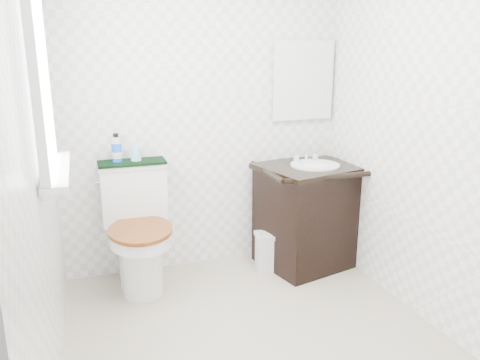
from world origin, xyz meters
TOP-DOWN VIEW (x-y plane):
  - floor at (0.00, 0.00)m, footprint 2.40×2.40m
  - wall_back at (0.00, 1.20)m, footprint 2.40×0.00m
  - wall_front at (0.00, -1.20)m, footprint 2.40×0.00m
  - wall_left at (-1.10, 0.00)m, footprint 0.00×2.40m
  - wall_right at (1.10, 0.00)m, footprint 0.00×2.40m
  - window at (-1.07, 0.25)m, footprint 0.02×0.70m
  - mirror at (0.82, 1.18)m, footprint 0.50×0.02m
  - toilet at (-0.57, 0.96)m, footprint 0.49×0.66m
  - vanity at (0.77, 0.90)m, footprint 0.85×0.77m
  - trash_bin at (0.42, 0.88)m, footprint 0.24×0.20m
  - towel at (-0.57, 1.09)m, footprint 0.48×0.22m
  - mouthwash_bottle at (-0.67, 1.11)m, footprint 0.07×0.07m
  - cup at (-0.54, 1.10)m, footprint 0.08×0.08m
  - soap_bar at (0.72, 0.99)m, footprint 0.06×0.04m

SIDE VIEW (x-z plane):
  - floor at x=0.00m, z-range 0.00..0.00m
  - trash_bin at x=0.42m, z-range 0.00..0.31m
  - toilet at x=-0.57m, z-range -0.06..0.83m
  - vanity at x=0.77m, z-range -0.03..0.89m
  - soap_bar at x=0.72m, z-range 0.82..0.84m
  - towel at x=-0.57m, z-range 0.89..0.91m
  - cup at x=-0.54m, z-range 0.91..1.01m
  - mouthwash_bottle at x=-0.67m, z-range 0.90..1.11m
  - wall_back at x=0.00m, z-range 0.00..2.40m
  - wall_front at x=0.00m, z-range 0.00..2.40m
  - wall_left at x=-1.10m, z-range 0.00..2.40m
  - wall_right at x=1.10m, z-range 0.00..2.40m
  - mirror at x=0.82m, z-range 1.15..1.75m
  - window at x=-1.07m, z-range 1.10..2.00m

